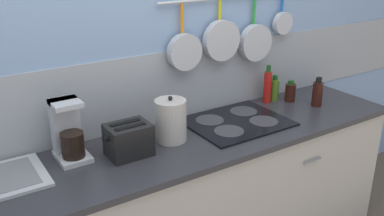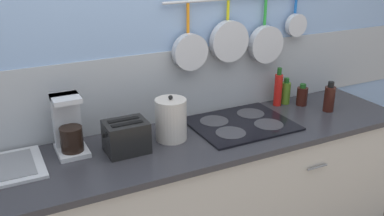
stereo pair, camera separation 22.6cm
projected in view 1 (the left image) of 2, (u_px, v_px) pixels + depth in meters
wall_back at (157, 58)px, 2.45m from camera, size 7.20×0.14×2.60m
cabinet_base at (189, 212)px, 2.49m from camera, size 2.69×0.58×0.85m
countertop at (189, 144)px, 2.33m from camera, size 2.73×0.61×0.03m
coffee_maker at (69, 134)px, 2.10m from camera, size 0.15×0.20×0.30m
toaster at (129, 140)px, 2.14m from camera, size 0.23×0.17×0.17m
kettle at (171, 120)px, 2.29m from camera, size 0.17×0.17×0.25m
cooktop at (237, 122)px, 2.55m from camera, size 0.58×0.47×0.01m
bottle_vinegar at (267, 86)px, 2.83m from camera, size 0.05×0.05×0.25m
bottle_cooking_wine at (274, 89)px, 2.88m from camera, size 0.06×0.06×0.17m
bottle_hot_sauce at (290, 92)px, 2.87m from camera, size 0.07×0.07×0.14m
bottle_olive_oil at (317, 93)px, 2.78m from camera, size 0.07×0.07×0.19m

